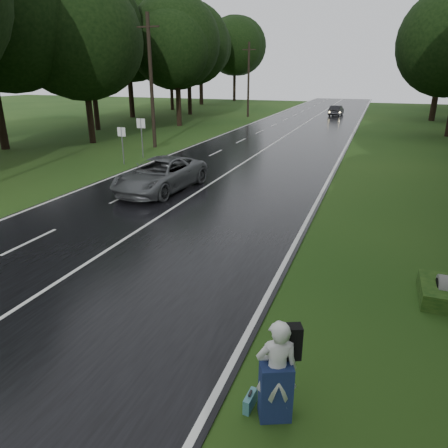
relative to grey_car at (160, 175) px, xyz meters
The scene contains 16 objects.
ground 9.79m from the grey_car, 78.88° to the right, with size 160.00×160.00×0.00m, color #264614.
road 10.63m from the grey_car, 79.77° to the left, with size 12.00×140.00×0.04m, color black.
lane_center 10.63m from the grey_car, 79.77° to the left, with size 0.12×140.00×0.01m, color silver.
grey_car is the anchor object (origin of this frame).
far_car 41.91m from the grey_car, 84.14° to the left, with size 1.41×4.05×1.33m, color black.
hitchhiker 15.03m from the grey_car, 54.02° to the right, with size 0.84×0.81×1.95m.
suitcase 14.76m from the grey_car, 55.43° to the right, with size 0.12×0.41×0.29m, color teal.
utility_pole_mid 13.01m from the grey_car, 120.66° to the left, with size 1.80×0.28×9.69m, color black, non-canonical shape.
utility_pole_far 36.84m from the grey_car, 100.35° to the left, with size 1.80×0.28×9.21m, color black, non-canonical shape.
road_sign_a 7.20m from the grey_car, 138.01° to the left, with size 0.57×0.10×2.37m, color white, non-canonical shape.
road_sign_b 8.97m from the grey_car, 126.57° to the left, with size 0.64×0.10×2.68m, color white, non-canonical shape.
tree_left_d 17.00m from the grey_car, 138.24° to the left, with size 8.84×8.84×13.81m, color black, non-canonical shape.
tree_left_e 26.77m from the grey_car, 114.15° to the left, with size 9.49×9.49×14.83m, color black, non-canonical shape.
tree_left_f 39.64m from the grey_car, 112.62° to the left, with size 9.88×9.88×15.44m, color black, non-canonical shape.
tree_right_e 30.44m from the grey_car, 58.10° to the left, with size 8.84×8.84×13.81m, color black, non-canonical shape.
tree_right_f 42.83m from the grey_car, 68.12° to the left, with size 8.36×8.36×13.06m, color black, non-canonical shape.
Camera 1 is at (8.04, -8.12, 5.66)m, focal length 32.90 mm.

